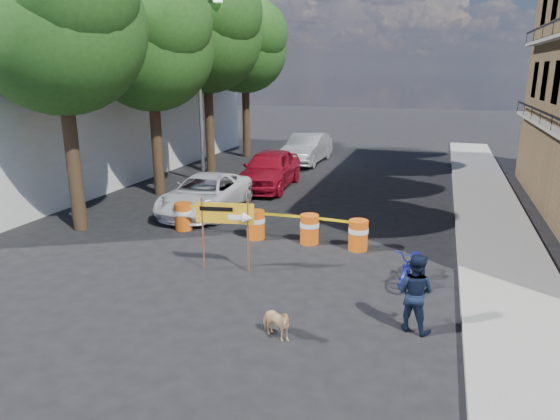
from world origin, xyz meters
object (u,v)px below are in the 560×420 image
Objects in this scene: barrel_mid_right at (309,229)px; sedan_red at (269,169)px; barrel_far_right at (358,234)px; barrel_mid_left at (256,224)px; sedan_silver at (307,148)px; detour_sign at (233,219)px; barrel_far_left at (183,216)px; bicycle at (413,248)px; dog at (275,323)px; suv_white at (205,194)px; pedestrian at (414,292)px.

sedan_red is at bearing 118.14° from barrel_mid_right.
barrel_mid_left is at bearing 179.05° from barrel_far_right.
sedan_silver is at bearing 97.93° from barrel_mid_left.
detour_sign reaches higher than sedan_red.
barrel_far_left is at bearing -91.29° from sedan_silver.
bicycle is at bearing -22.72° from barrel_mid_left.
barrel_far_left is 6.62m from sedan_red.
barrel_far_left is 7.57m from dog.
barrel_far_right is 5.52m from dog.
barrel_far_right is 1.14× the size of dog.
suv_white is at bearing 140.94° from barrel_mid_left.
barrel_far_right is 8.43m from sedan_red.
sedan_red is 0.99× the size of sedan_silver.
barrel_far_left and barrel_mid_right have the same top height.
barrel_far_left is 13.13m from sedan_silver.
barrel_far_left is 0.49× the size of bicycle.
barrel_far_left reaches higher than dog.
pedestrian is 2.34m from bicycle.
sedan_red reaches higher than suv_white.
dog is 0.16× the size of suv_white.
barrel_far_left is 0.55× the size of pedestrian.
barrel_far_left is at bearing 179.17° from barrel_mid_right.
sedan_silver reaches higher than suv_white.
detour_sign is 4.52m from bicycle.
barrel_mid_right is at bearing 54.34° from detour_sign.
barrel_far_left is 0.18× the size of sedan_red.
barrel_mid_right reaches higher than dog.
barrel_mid_left is 1.00× the size of barrel_far_right.
barrel_mid_left is at bearing -2.70° from barrel_far_left.
sedan_red is at bearing 43.56° from dog.
barrel_far_right is 0.18× the size of sedan_silver.
barrel_far_right is 3.95m from detour_sign.
barrel_far_right is 0.18× the size of suv_white.
sedan_red is (-4.31, 12.22, 0.51)m from dog.
sedan_red reaches higher than barrel_mid_left.
detour_sign is (-1.33, -2.71, 0.96)m from barrel_mid_right.
sedan_red is at bearing 76.00° from suv_white.
suv_white is (-2.83, 2.29, 0.21)m from barrel_mid_left.
barrel_mid_left is 6.05m from dog.
pedestrian is at bearing -66.87° from sedan_silver.
barrel_mid_right is at bearing -0.83° from barrel_far_left.
barrel_mid_left is 6.95m from sedan_red.
dog is (2.09, -2.87, -1.10)m from detour_sign.
barrel_mid_left is 0.18× the size of sedan_silver.
barrel_far_left is 1.14× the size of dog.
dog is (-2.37, -3.50, -0.58)m from bicycle.
bicycle is at bearing -9.91° from dog.
barrel_mid_left is 0.18× the size of suv_white.
sedan_red is at bearing -39.88° from pedestrian.
barrel_mid_right is (1.71, 0.06, 0.00)m from barrel_mid_left.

